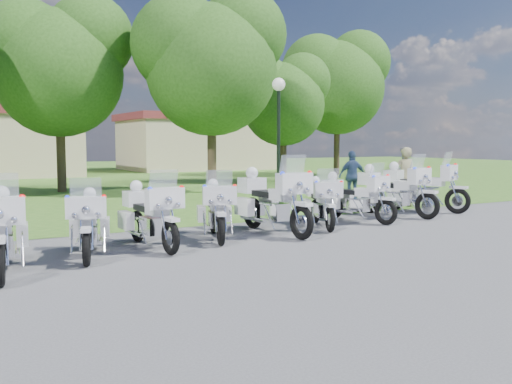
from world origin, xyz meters
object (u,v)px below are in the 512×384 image
motorcycle_4 (272,200)px  motorcycle_5 (321,202)px  motorcycle_0 (1,230)px  motorcycle_3 (216,209)px  motorcycle_6 (354,196)px  motorcycle_7 (393,190)px  bystander_a (405,177)px  motorcycle_8 (420,186)px  bystander_c (352,176)px  bystander_b (404,170)px  motorcycle_1 (89,222)px  lamp_post (279,109)px  motorcycle_2 (150,214)px

motorcycle_4 → motorcycle_5: motorcycle_4 is taller
motorcycle_0 → motorcycle_3: size_ratio=1.12×
motorcycle_6 → motorcycle_4: bearing=-3.2°
motorcycle_7 → bystander_a: bystander_a is taller
motorcycle_4 → motorcycle_8: size_ratio=1.08×
motorcycle_0 → bystander_c: (11.73, 5.66, 0.20)m
motorcycle_3 → bystander_a: bystander_a is taller
motorcycle_5 → bystander_b: (8.43, 5.76, 0.32)m
bystander_a → bystander_c: 2.18m
motorcycle_0 → bystander_c: size_ratio=1.37×
motorcycle_1 → lamp_post: bearing=-126.0°
motorcycle_5 → motorcycle_7: size_ratio=0.79×
bystander_c → lamp_post: bearing=-10.8°
motorcycle_0 → motorcycle_5: bearing=-161.1°
motorcycle_2 → motorcycle_7: size_ratio=0.91×
lamp_post → bystander_b: size_ratio=2.26×
lamp_post → bystander_c: 3.46m
motorcycle_3 → bystander_a: (7.74, 2.31, 0.31)m
motorcycle_0 → motorcycle_4: motorcycle_4 is taller
motorcycle_8 → bystander_a: size_ratio=1.31×
motorcycle_6 → lamp_post: (0.77, 4.88, 2.51)m
motorcycle_7 → bystander_c: bystander_c is taller
motorcycle_8 → motorcycle_5: bearing=-11.2°
motorcycle_2 → motorcycle_4: bearing=-176.8°
motorcycle_2 → bystander_b: bearing=-156.6°
motorcycle_1 → motorcycle_4: motorcycle_4 is taller
motorcycle_2 → bystander_b: 14.37m
motorcycle_4 → motorcycle_6: (2.85, 0.56, -0.10)m
motorcycle_0 → bystander_b: size_ratio=1.29×
lamp_post → motorcycle_2: bearing=-139.0°
motorcycle_2 → bystander_c: 10.16m
motorcycle_5 → lamp_post: 6.18m
motorcycle_2 → bystander_c: bystander_c is taller
bystander_a → bystander_b: 5.16m
motorcycle_3 → bystander_a: size_ratio=1.13×
motorcycle_3 → bystander_c: 8.66m
motorcycle_0 → bystander_c: bystander_c is taller
motorcycle_4 → motorcycle_7: (4.52, 0.90, -0.02)m
motorcycle_4 → bystander_c: motorcycle_4 is taller
bystander_c → motorcycle_1: bearing=37.8°
motorcycle_1 → motorcycle_4: 4.26m
bystander_c → motorcycle_0: bearing=37.3°
motorcycle_4 → bystander_c: 7.49m
lamp_post → motorcycle_5: bearing=-111.7°
motorcycle_0 → motorcycle_2: size_ratio=1.03×
lamp_post → bystander_b: bearing=4.8°
motorcycle_4 → lamp_post: size_ratio=0.63×
motorcycle_3 → lamp_post: size_ratio=0.51×
motorcycle_1 → motorcycle_2: 1.29m
motorcycle_3 → motorcycle_4: bearing=-159.2°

